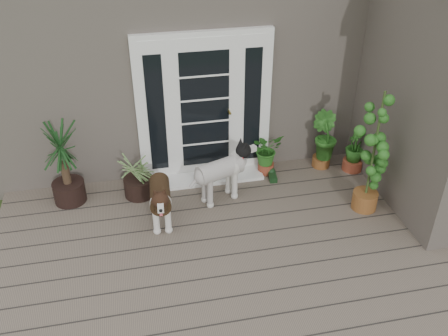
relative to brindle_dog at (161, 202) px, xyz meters
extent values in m
cube|color=#6B5B4C|center=(0.97, -1.10, -0.40)|extent=(6.20, 4.60, 0.12)
cube|color=#665E54|center=(0.97, 3.15, 1.09)|extent=(7.40, 4.00, 3.10)
cube|color=white|center=(0.77, 1.10, 0.73)|extent=(1.90, 0.14, 2.15)
cube|color=white|center=(0.77, 0.90, -0.32)|extent=(1.60, 0.40, 0.05)
imported|color=#1D631C|center=(1.65, 0.90, -0.06)|extent=(0.57, 0.57, 0.57)
imported|color=#25601B|center=(2.53, 0.90, -0.01)|extent=(0.60, 0.60, 0.67)
imported|color=#1C5016|center=(2.96, 0.71, -0.09)|extent=(0.43, 0.43, 0.51)
camera|label=1|loc=(-0.25, -5.06, 3.69)|focal=39.30mm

